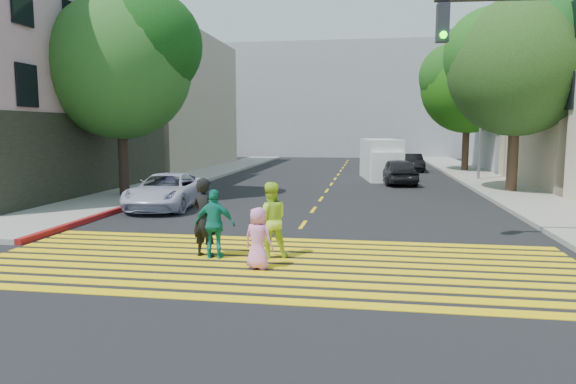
% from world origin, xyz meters
% --- Properties ---
extents(ground, '(120.00, 120.00, 0.00)m').
position_xyz_m(ground, '(0.00, 0.00, 0.00)').
color(ground, black).
extents(sidewalk_left, '(3.00, 40.00, 0.15)m').
position_xyz_m(sidewalk_left, '(-8.50, 22.00, 0.07)').
color(sidewalk_left, gray).
rests_on(sidewalk_left, ground).
extents(sidewalk_right, '(3.00, 60.00, 0.15)m').
position_xyz_m(sidewalk_right, '(8.50, 15.00, 0.07)').
color(sidewalk_right, gray).
rests_on(sidewalk_right, ground).
extents(curb_red, '(0.20, 8.00, 0.16)m').
position_xyz_m(curb_red, '(-6.90, 6.00, 0.08)').
color(curb_red, maroon).
rests_on(curb_red, ground).
extents(crosswalk, '(13.40, 5.30, 0.01)m').
position_xyz_m(crosswalk, '(0.00, 1.28, 0.01)').
color(crosswalk, yellow).
rests_on(crosswalk, ground).
extents(lane_line, '(0.12, 34.40, 0.01)m').
position_xyz_m(lane_line, '(0.00, 22.50, 0.01)').
color(lane_line, yellow).
rests_on(lane_line, ground).
extents(building_left_tan, '(12.00, 16.00, 10.00)m').
position_xyz_m(building_left_tan, '(-16.00, 28.00, 5.00)').
color(building_left_tan, tan).
rests_on(building_left_tan, ground).
extents(building_right_grey, '(10.00, 10.00, 10.00)m').
position_xyz_m(building_right_grey, '(15.00, 30.00, 5.00)').
color(building_right_grey, gray).
rests_on(building_right_grey, ground).
extents(backdrop_block, '(30.00, 8.00, 12.00)m').
position_xyz_m(backdrop_block, '(0.00, 48.00, 6.00)').
color(backdrop_block, gray).
rests_on(backdrop_block, ground).
extents(tree_left, '(7.21, 6.76, 8.74)m').
position_xyz_m(tree_left, '(-8.39, 11.06, 5.89)').
color(tree_left, '#31211A').
rests_on(tree_left, ground).
extents(tree_right_near, '(8.16, 7.88, 8.93)m').
position_xyz_m(tree_right_near, '(8.58, 15.12, 6.04)').
color(tree_right_near, '#40241C').
rests_on(tree_right_near, ground).
extents(tree_right_far, '(7.12, 6.60, 9.14)m').
position_xyz_m(tree_right_far, '(8.57, 26.98, 6.17)').
color(tree_right_far, '#3E271D').
rests_on(tree_right_far, ground).
extents(pedestrian_man, '(0.80, 0.66, 1.87)m').
position_xyz_m(pedestrian_man, '(-1.75, 1.62, 0.93)').
color(pedestrian_man, black).
rests_on(pedestrian_man, ground).
extents(pedestrian_woman, '(1.03, 0.91, 1.77)m').
position_xyz_m(pedestrian_woman, '(-0.24, 1.82, 0.88)').
color(pedestrian_woman, '#C6EF36').
rests_on(pedestrian_woman, ground).
extents(pedestrian_child, '(0.75, 0.60, 1.33)m').
position_xyz_m(pedestrian_child, '(-0.30, 0.81, 0.67)').
color(pedestrian_child, '#EF86CA').
rests_on(pedestrian_child, ground).
extents(pedestrian_extra, '(0.95, 0.40, 1.61)m').
position_xyz_m(pedestrian_extra, '(-1.47, 1.52, 0.81)').
color(pedestrian_extra, '#158471').
rests_on(pedestrian_extra, ground).
extents(white_sedan, '(2.40, 4.82, 1.31)m').
position_xyz_m(white_sedan, '(-5.52, 8.57, 0.66)').
color(white_sedan, '#B6B5D0').
rests_on(white_sedan, ground).
extents(dark_car_near, '(2.22, 4.34, 1.41)m').
position_xyz_m(dark_car_near, '(3.54, 18.60, 0.71)').
color(dark_car_near, black).
rests_on(dark_car_near, ground).
extents(silver_car, '(2.13, 5.11, 1.48)m').
position_xyz_m(silver_car, '(3.65, 30.90, 0.74)').
color(silver_car, '#9CA6B9').
rests_on(silver_car, ground).
extents(dark_car_parked, '(1.52, 3.80, 1.23)m').
position_xyz_m(dark_car_parked, '(5.02, 27.57, 0.61)').
color(dark_car_parked, black).
rests_on(dark_car_parked, ground).
extents(white_van, '(2.54, 5.23, 2.37)m').
position_xyz_m(white_van, '(2.71, 21.21, 1.12)').
color(white_van, silver).
rests_on(white_van, ground).
extents(traffic_signal, '(4.42, 0.61, 6.48)m').
position_xyz_m(traffic_signal, '(6.59, 3.61, 4.19)').
color(traffic_signal, '#2C2D37').
rests_on(traffic_signal, ground).
extents(street_lamp, '(1.97, 0.54, 8.75)m').
position_xyz_m(street_lamp, '(8.03, 20.97, 5.02)').
color(street_lamp, gray).
rests_on(street_lamp, ground).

